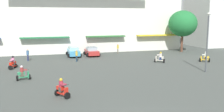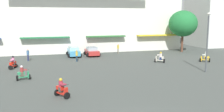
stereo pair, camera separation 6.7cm
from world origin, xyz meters
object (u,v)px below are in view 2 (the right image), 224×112
(scooter_rider_0, at_px, (205,58))
(streetlamp_near, at_px, (208,38))
(scooter_rider_4, at_px, (13,63))
(scooter_rider_3, at_px, (160,58))
(scooter_rider_7, at_px, (23,74))
(scooter_rider_1, at_px, (62,89))
(parked_car_0, at_px, (74,51))
(pedestrian_2, at_px, (28,54))
(parked_car_1, at_px, (92,51))
(pedestrian_1, at_px, (118,48))
(plaza_tree_1, at_px, (183,24))
(pedestrian_0, at_px, (77,55))

(scooter_rider_0, distance_m, streetlamp_near, 7.64)
(scooter_rider_0, distance_m, scooter_rider_4, 25.19)
(scooter_rider_3, height_order, scooter_rider_7, scooter_rider_3)
(scooter_rider_1, bearing_deg, scooter_rider_4, 110.65)
(parked_car_0, height_order, scooter_rider_7, parked_car_0)
(scooter_rider_3, xyz_separation_m, pedestrian_2, (-17.36, 6.31, 0.34))
(parked_car_0, distance_m, parked_car_1, 2.88)
(scooter_rider_0, relative_size, pedestrian_1, 0.88)
(parked_car_0, xyz_separation_m, streetlamp_near, (12.81, -15.70, 3.12))
(parked_car_0, distance_m, scooter_rider_1, 20.60)
(parked_car_0, relative_size, scooter_rider_0, 3.07)
(streetlamp_near, bearing_deg, plaza_tree_1, 67.40)
(streetlamp_near, bearing_deg, scooter_rider_0, 54.29)
(scooter_rider_1, bearing_deg, parked_car_0, 80.15)
(scooter_rider_7, xyz_separation_m, pedestrian_2, (-0.01, 11.31, 0.35))
(plaza_tree_1, height_order, scooter_rider_7, plaza_tree_1)
(scooter_rider_4, xyz_separation_m, pedestrian_1, (15.85, 8.50, 0.31))
(pedestrian_0, bearing_deg, pedestrian_1, 36.18)
(scooter_rider_4, bearing_deg, scooter_rider_3, -3.20)
(pedestrian_2, xyz_separation_m, streetlamp_near, (19.57, -13.20, 2.92))
(scooter_rider_4, distance_m, pedestrian_1, 17.99)
(scooter_rider_7, distance_m, pedestrian_1, 20.44)
(parked_car_1, bearing_deg, parked_car_0, 173.38)
(plaza_tree_1, xyz_separation_m, parked_car_1, (-16.38, -0.08, -4.28))
(parked_car_1, height_order, pedestrian_0, pedestrian_0)
(plaza_tree_1, distance_m, pedestrian_2, 26.40)
(plaza_tree_1, bearing_deg, pedestrian_1, 175.10)
(pedestrian_0, distance_m, streetlamp_near, 17.12)
(parked_car_1, distance_m, pedestrian_1, 4.87)
(parked_car_1, bearing_deg, scooter_rider_3, -47.60)
(parked_car_0, distance_m, scooter_rider_0, 19.63)
(scooter_rider_1, distance_m, scooter_rider_4, 13.39)
(plaza_tree_1, relative_size, scooter_rider_0, 5.00)
(scooter_rider_4, height_order, scooter_rider_7, scooter_rider_4)
(scooter_rider_1, bearing_deg, scooter_rider_3, 39.09)
(parked_car_0, bearing_deg, plaza_tree_1, -0.76)
(plaza_tree_1, xyz_separation_m, scooter_rider_7, (-25.98, -13.55, -4.39))
(pedestrian_1, bearing_deg, scooter_rider_3, -72.57)
(scooter_rider_3, distance_m, streetlamp_near, 7.93)
(parked_car_1, height_order, pedestrian_1, pedestrian_1)
(scooter_rider_3, distance_m, scooter_rider_7, 18.05)
(scooter_rider_3, xyz_separation_m, pedestrian_0, (-10.81, 3.85, 0.34))
(parked_car_1, bearing_deg, scooter_rider_7, -125.47)
(plaza_tree_1, xyz_separation_m, pedestrian_1, (-11.63, 1.00, -4.05))
(parked_car_1, height_order, scooter_rider_1, scooter_rider_1)
(scooter_rider_1, xyz_separation_m, pedestrian_2, (-3.23, 17.79, 0.33))
(scooter_rider_1, bearing_deg, scooter_rider_0, 26.60)
(scooter_rider_3, bearing_deg, parked_car_1, 132.40)
(plaza_tree_1, bearing_deg, parked_car_0, 179.24)
(parked_car_0, xyz_separation_m, scooter_rider_0, (16.84, -10.10, -0.16))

